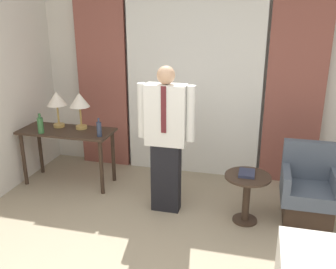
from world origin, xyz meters
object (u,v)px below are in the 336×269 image
object	(u,v)px
desk	(67,139)
bottle_near_edge	(40,125)
table_lamp_left	(57,100)
armchair	(308,193)
bottle_by_lamp	(99,129)
table_lamp_right	(80,102)
side_table	(247,191)
person	(166,136)
book	(247,173)

from	to	relation	value
desk	bottle_near_edge	distance (m)	0.39
table_lamp_left	armchair	distance (m)	3.31
desk	bottle_by_lamp	xyz separation A→B (m)	(0.53, -0.13, 0.22)
table_lamp_right	desk	bearing A→B (deg)	-146.88
bottle_near_edge	side_table	world-z (taller)	bottle_near_edge
bottle_by_lamp	person	distance (m)	0.95
bottle_by_lamp	book	xyz separation A→B (m)	(1.83, -0.26, -0.28)
person	bottle_by_lamp	bearing A→B (deg)	165.48
armchair	bottle_near_edge	bearing A→B (deg)	179.96
table_lamp_left	table_lamp_right	bearing A→B (deg)	0.00
table_lamp_left	book	xyz separation A→B (m)	(2.52, -0.50, -0.54)
desk	armchair	xyz separation A→B (m)	(3.03, -0.19, -0.31)
desk	bottle_near_edge	world-z (taller)	bottle_near_edge
bottle_by_lamp	side_table	xyz separation A→B (m)	(1.84, -0.29, -0.47)
bottle_by_lamp	desk	bearing A→B (deg)	166.00
bottle_near_edge	side_table	bearing A→B (deg)	-5.01
bottle_near_edge	desk	bearing A→B (deg)	36.84
desk	armchair	world-z (taller)	armchair
armchair	table_lamp_right	bearing A→B (deg)	174.08
table_lamp_left	bottle_near_edge	distance (m)	0.40
book	person	bearing A→B (deg)	178.43
bottle_by_lamp	armchair	world-z (taller)	bottle_by_lamp
person	armchair	distance (m)	1.71
table_lamp_right	book	world-z (taller)	table_lamp_right
bottle_by_lamp	armchair	bearing A→B (deg)	-1.35
person	book	xyz separation A→B (m)	(0.91, -0.02, -0.35)
table_lamp_right	bottle_near_edge	distance (m)	0.57
bottle_near_edge	book	bearing A→B (deg)	-4.52
bottle_near_edge	armchair	distance (m)	3.33
table_lamp_left	bottle_by_lamp	world-z (taller)	table_lamp_left
table_lamp_left	side_table	size ratio (longest dim) A/B	0.86
person	table_lamp_right	bearing A→B (deg)	159.60
bottle_by_lamp	armchair	size ratio (longest dim) A/B	0.28
side_table	bottle_near_edge	bearing A→B (deg)	174.99
table_lamp_left	book	distance (m)	2.62
person	armchair	xyz separation A→B (m)	(1.59, 0.18, -0.60)
desk	armchair	size ratio (longest dim) A/B	1.43
side_table	book	world-z (taller)	book
bottle_by_lamp	book	world-z (taller)	bottle_by_lamp
bottle_near_edge	side_table	size ratio (longest dim) A/B	0.46
table_lamp_right	person	world-z (taller)	person
book	bottle_near_edge	bearing A→B (deg)	175.48
armchair	book	size ratio (longest dim) A/B	3.86
side_table	table_lamp_left	bearing A→B (deg)	168.29
desk	bottle_by_lamp	distance (m)	0.58
bottle_by_lamp	armchair	distance (m)	2.56
table_lamp_right	book	distance (m)	2.31
table_lamp_left	bottle_near_edge	world-z (taller)	table_lamp_left
book	bottle_by_lamp	bearing A→B (deg)	171.82
table_lamp_left	bottle_near_edge	size ratio (longest dim) A/B	1.87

